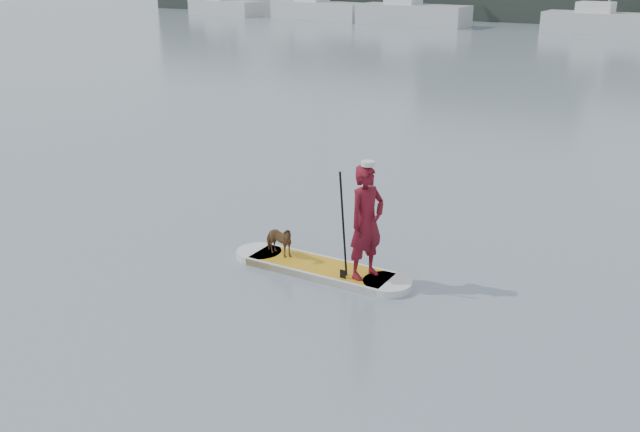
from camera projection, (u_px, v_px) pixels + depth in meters
The scene contains 10 objects.
ground at pixel (244, 270), 12.08m from camera, with size 140.00×140.00×0.00m, color slate.
paddleboard at pixel (320, 268), 12.01m from camera, with size 3.30×0.86×0.12m.
paddler at pixel (367, 222), 11.27m from camera, with size 0.68×0.45×1.86m, color maroon.
white_cap at pixel (368, 163), 10.94m from camera, with size 0.22×0.22×0.07m, color silver.
dog at pixel (278, 240), 12.29m from camera, with size 0.30×0.66×0.56m, color #55391D.
paddle at pixel (343, 239), 11.28m from camera, with size 0.10×0.30×2.00m.
sailboat_a at pixel (225, 6), 64.49m from camera, with size 7.85×3.85×10.92m.
sailboat_b at pixel (319, 8), 59.84m from camera, with size 9.22×4.33×13.18m.
sailboat_c at pixel (412, 13), 54.72m from camera, with size 8.82×3.51×12.39m.
sailboat_d at pixel (606, 21), 48.76m from camera, with size 8.55×3.31×12.31m.
Camera 1 is at (6.44, -9.05, 5.01)m, focal length 40.00 mm.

